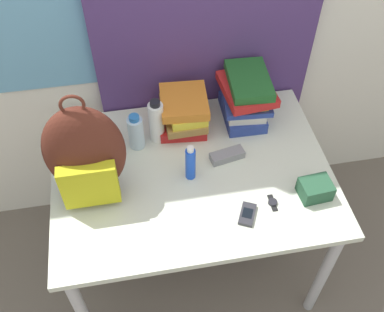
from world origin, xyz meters
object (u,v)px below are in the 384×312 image
object	(u,v)px
sunscreen_bottle	(190,163)
cell_phone	(247,214)
backpack	(85,155)
wristwatch	(273,202)
sports_bottle	(156,121)
book_stack_left	(184,111)
sunglasses_case	(227,155)
camera_pouch	(315,189)
book_stack_center	(245,97)
water_bottle	(136,132)

from	to	relation	value
sunscreen_bottle	cell_phone	xyz separation A→B (m)	(0.19, -0.24, -0.08)
backpack	wristwatch	size ratio (longest dim) A/B	6.32
sports_bottle	cell_phone	distance (m)	0.57
sports_bottle	sunscreen_bottle	xyz separation A→B (m)	(0.11, -0.25, -0.02)
cell_phone	backpack	bearing A→B (deg)	158.38
book_stack_left	sunglasses_case	bearing A→B (deg)	-57.71
camera_pouch	cell_phone	bearing A→B (deg)	-170.15
sunglasses_case	wristwatch	size ratio (longest dim) A/B	1.95
book_stack_center	camera_pouch	distance (m)	0.53
sunglasses_case	camera_pouch	world-z (taller)	camera_pouch
book_stack_center	sunscreen_bottle	size ratio (longest dim) A/B	1.61
backpack	book_stack_left	bearing A→B (deg)	36.29
backpack	cell_phone	size ratio (longest dim) A/B	4.30
backpack	wristwatch	bearing A→B (deg)	-15.44
book_stack_left	wristwatch	world-z (taller)	book_stack_left
book_stack_center	sports_bottle	bearing A→B (deg)	-170.49
sunglasses_case	book_stack_left	bearing A→B (deg)	122.29
water_bottle	sports_bottle	size ratio (longest dim) A/B	0.81
backpack	cell_phone	world-z (taller)	backpack
backpack	sunscreen_bottle	distance (m)	0.43
water_bottle	backpack	bearing A→B (deg)	-132.60
water_bottle	wristwatch	distance (m)	0.66
sports_bottle	camera_pouch	world-z (taller)	sports_bottle
backpack	sunglasses_case	distance (m)	0.62
water_bottle	sports_bottle	bearing A→B (deg)	16.70
sports_bottle	sunscreen_bottle	distance (m)	0.27
sports_bottle	water_bottle	bearing A→B (deg)	-163.30
sports_bottle	wristwatch	bearing A→B (deg)	-46.98
backpack	book_stack_left	xyz separation A→B (m)	(0.43, 0.31, -0.14)
cell_phone	sports_bottle	bearing A→B (deg)	121.65
book_stack_left	wristwatch	distance (m)	0.59
backpack	water_bottle	bearing A→B (deg)	47.40
sunglasses_case	water_bottle	bearing A→B (deg)	159.02
sunscreen_bottle	wristwatch	bearing A→B (deg)	-32.91
sunglasses_case	cell_phone	bearing A→B (deg)	-87.75
sports_bottle	backpack	bearing A→B (deg)	-140.20
sunglasses_case	sports_bottle	bearing A→B (deg)	148.49
cell_phone	camera_pouch	xyz separation A→B (m)	(0.29, 0.05, 0.03)
backpack	book_stack_center	bearing A→B (deg)	23.86
book_stack_left	camera_pouch	distance (m)	0.68
sunglasses_case	wristwatch	world-z (taller)	sunglasses_case
book_stack_center	camera_pouch	xyz separation A→B (m)	(0.17, -0.50, -0.08)
sports_bottle	sunglasses_case	world-z (taller)	sports_bottle
cell_phone	book_stack_left	bearing A→B (deg)	106.73
book_stack_left	camera_pouch	xyz separation A→B (m)	(0.46, -0.50, -0.05)
water_bottle	sunglasses_case	xyz separation A→B (m)	(0.38, -0.15, -0.07)
cell_phone	water_bottle	bearing A→B (deg)	130.91
book_stack_left	wristwatch	xyz separation A→B (m)	(0.28, -0.51, -0.08)
water_bottle	wristwatch	bearing A→B (deg)	-39.13
cell_phone	wristwatch	xyz separation A→B (m)	(0.12, 0.04, -0.00)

